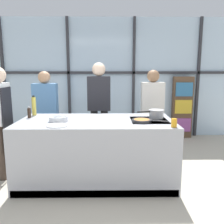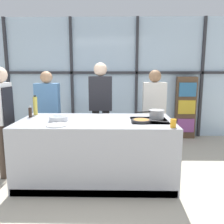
{
  "view_description": "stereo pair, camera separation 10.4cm",
  "coord_description": "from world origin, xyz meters",
  "px_view_note": "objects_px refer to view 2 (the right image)",
  "views": [
    {
      "loc": [
        0.19,
        -3.31,
        1.62
      ],
      "look_at": [
        0.23,
        0.1,
        1.0
      ],
      "focal_mm": 38.0,
      "sensor_mm": 36.0,
      "label": 1
    },
    {
      "loc": [
        0.29,
        -3.31,
        1.62
      ],
      "look_at": [
        0.23,
        0.1,
        1.0
      ],
      "focal_mm": 38.0,
      "sensor_mm": 36.0,
      "label": 2
    }
  ],
  "objects_px": {
    "frying_pan": "(142,121)",
    "mixing_bowl": "(58,118)",
    "pepper_grinder": "(30,112)",
    "oil_bottle": "(35,106)",
    "juice_glass_near": "(173,123)",
    "spectator_center_right": "(154,108)",
    "spectator_far_left": "(48,109)",
    "saucepan": "(156,114)",
    "chef": "(3,115)",
    "spectator_center_left": "(101,103)",
    "white_plate": "(57,125)"
  },
  "relations": [
    {
      "from": "oil_bottle",
      "to": "spectator_center_right",
      "type": "bearing_deg",
      "value": 17.77
    },
    {
      "from": "pepper_grinder",
      "to": "frying_pan",
      "type": "bearing_deg",
      "value": -10.72
    },
    {
      "from": "frying_pan",
      "to": "mixing_bowl",
      "type": "bearing_deg",
      "value": 177.15
    },
    {
      "from": "pepper_grinder",
      "to": "juice_glass_near",
      "type": "relative_size",
      "value": 1.61
    },
    {
      "from": "pepper_grinder",
      "to": "chef",
      "type": "bearing_deg",
      "value": -167.98
    },
    {
      "from": "mixing_bowl",
      "to": "juice_glass_near",
      "type": "bearing_deg",
      "value": -13.1
    },
    {
      "from": "chef",
      "to": "spectator_center_right",
      "type": "bearing_deg",
      "value": 111.29
    },
    {
      "from": "chef",
      "to": "juice_glass_near",
      "type": "distance_m",
      "value": 2.45
    },
    {
      "from": "spectator_center_right",
      "to": "oil_bottle",
      "type": "xyz_separation_m",
      "value": [
        -1.99,
        -0.64,
        0.13
      ]
    },
    {
      "from": "mixing_bowl",
      "to": "juice_glass_near",
      "type": "height_order",
      "value": "juice_glass_near"
    },
    {
      "from": "chef",
      "to": "saucepan",
      "type": "distance_m",
      "value": 2.27
    },
    {
      "from": "oil_bottle",
      "to": "white_plate",
      "type": "bearing_deg",
      "value": -54.89
    },
    {
      "from": "mixing_bowl",
      "to": "oil_bottle",
      "type": "bearing_deg",
      "value": 135.89
    },
    {
      "from": "spectator_center_right",
      "to": "spectator_far_left",
      "type": "bearing_deg",
      "value": 0.0
    },
    {
      "from": "spectator_far_left",
      "to": "frying_pan",
      "type": "distance_m",
      "value": 2.0
    },
    {
      "from": "spectator_center_left",
      "to": "frying_pan",
      "type": "height_order",
      "value": "spectator_center_left"
    },
    {
      "from": "spectator_center_right",
      "to": "pepper_grinder",
      "type": "distance_m",
      "value": 2.17
    },
    {
      "from": "spectator_center_left",
      "to": "white_plate",
      "type": "relative_size",
      "value": 6.37
    },
    {
      "from": "pepper_grinder",
      "to": "oil_bottle",
      "type": "bearing_deg",
      "value": 87.25
    },
    {
      "from": "oil_bottle",
      "to": "juice_glass_near",
      "type": "height_order",
      "value": "oil_bottle"
    },
    {
      "from": "mixing_bowl",
      "to": "white_plate",
      "type": "bearing_deg",
      "value": -81.19
    },
    {
      "from": "frying_pan",
      "to": "white_plate",
      "type": "relative_size",
      "value": 1.78
    },
    {
      "from": "spectator_center_left",
      "to": "oil_bottle",
      "type": "distance_m",
      "value": 1.19
    },
    {
      "from": "spectator_center_right",
      "to": "saucepan",
      "type": "height_order",
      "value": "spectator_center_right"
    },
    {
      "from": "chef",
      "to": "mixing_bowl",
      "type": "distance_m",
      "value": 0.89
    },
    {
      "from": "spectator_center_left",
      "to": "saucepan",
      "type": "bearing_deg",
      "value": 134.19
    },
    {
      "from": "chef",
      "to": "spectator_far_left",
      "type": "distance_m",
      "value": 1.01
    },
    {
      "from": "oil_bottle",
      "to": "pepper_grinder",
      "type": "relative_size",
      "value": 1.78
    },
    {
      "from": "spectator_center_right",
      "to": "oil_bottle",
      "type": "bearing_deg",
      "value": 17.77
    },
    {
      "from": "mixing_bowl",
      "to": "pepper_grinder",
      "type": "xyz_separation_m",
      "value": [
        -0.49,
        0.25,
        0.04
      ]
    },
    {
      "from": "saucepan",
      "to": "pepper_grinder",
      "type": "height_order",
      "value": "pepper_grinder"
    },
    {
      "from": "pepper_grinder",
      "to": "juice_glass_near",
      "type": "distance_m",
      "value": 2.1
    },
    {
      "from": "spectator_far_left",
      "to": "mixing_bowl",
      "type": "relative_size",
      "value": 6.11
    },
    {
      "from": "frying_pan",
      "to": "juice_glass_near",
      "type": "relative_size",
      "value": 4.47
    },
    {
      "from": "oil_bottle",
      "to": "frying_pan",
      "type": "bearing_deg",
      "value": -17.61
    },
    {
      "from": "chef",
      "to": "pepper_grinder",
      "type": "bearing_deg",
      "value": 102.02
    },
    {
      "from": "spectator_center_right",
      "to": "saucepan",
      "type": "bearing_deg",
      "value": 83.23
    },
    {
      "from": "spectator_center_left",
      "to": "pepper_grinder",
      "type": "relative_size",
      "value": 9.92
    },
    {
      "from": "spectator_center_right",
      "to": "chef",
      "type": "bearing_deg",
      "value": 21.29
    },
    {
      "from": "spectator_far_left",
      "to": "saucepan",
      "type": "bearing_deg",
      "value": 154.14
    },
    {
      "from": "mixing_bowl",
      "to": "pepper_grinder",
      "type": "height_order",
      "value": "pepper_grinder"
    },
    {
      "from": "frying_pan",
      "to": "spectator_far_left",
      "type": "bearing_deg",
      "value": 144.62
    },
    {
      "from": "saucepan",
      "to": "oil_bottle",
      "type": "height_order",
      "value": "oil_bottle"
    },
    {
      "from": "spectator_center_right",
      "to": "white_plate",
      "type": "relative_size",
      "value": 5.9
    },
    {
      "from": "frying_pan",
      "to": "oil_bottle",
      "type": "bearing_deg",
      "value": 162.39
    },
    {
      "from": "chef",
      "to": "spectator_center_left",
      "type": "relative_size",
      "value": 0.95
    },
    {
      "from": "oil_bottle",
      "to": "pepper_grinder",
      "type": "bearing_deg",
      "value": -92.75
    },
    {
      "from": "white_plate",
      "to": "juice_glass_near",
      "type": "xyz_separation_m",
      "value": [
        1.48,
        -0.08,
        0.05
      ]
    },
    {
      "from": "frying_pan",
      "to": "saucepan",
      "type": "bearing_deg",
      "value": 46.41
    },
    {
      "from": "spectator_center_left",
      "to": "saucepan",
      "type": "xyz_separation_m",
      "value": [
        0.88,
        -0.91,
        -0.03
      ]
    }
  ]
}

